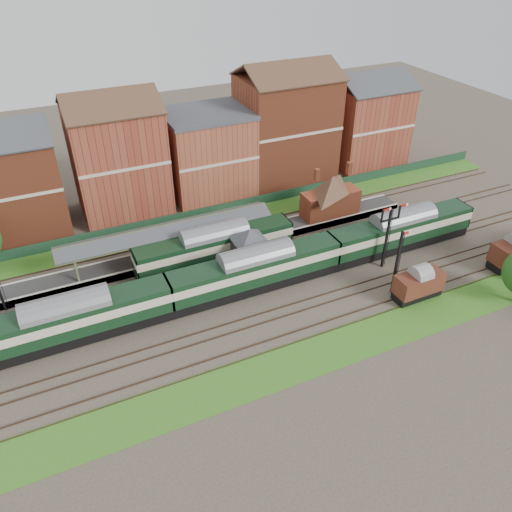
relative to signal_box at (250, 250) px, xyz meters
name	(u,v)px	position (x,y,z in m)	size (l,w,h in m)	color
ground	(285,280)	(3.00, -3.25, -3.19)	(160.00, 160.00, 0.00)	#473D33
grass_back	(233,218)	(3.00, 12.75, -3.16)	(90.00, 4.50, 0.06)	#2D6619
grass_front	(341,346)	(3.00, -15.25, -3.16)	(90.00, 5.00, 0.06)	#2D6619
fence	(227,207)	(3.00, 14.75, -2.44)	(90.00, 0.12, 1.50)	#193823
platform	(215,245)	(-2.00, 6.50, -2.69)	(55.00, 3.40, 1.00)	#2D2D2D
signal_box	(250,250)	(0.00, 0.00, 0.00)	(5.40, 5.40, 6.00)	#586A4B
brick_hut	(309,248)	(8.00, 0.00, -2.00)	(3.20, 2.64, 2.94)	maroon
station_building	(331,195)	(15.00, 6.50, 0.76)	(8.10, 8.10, 5.90)	#984326
canopy	(167,228)	(-8.00, 6.50, 1.39)	(26.00, 3.89, 4.08)	#4E5A38
semaphore_bracket	(388,234)	(15.04, -5.75, 1.44)	(3.60, 0.25, 8.18)	black
semaphore_siding	(397,262)	(13.02, -10.25, 0.96)	(1.23, 0.25, 8.00)	black
town_backdrop	(207,149)	(2.82, 21.75, 3.81)	(69.00, 10.00, 16.00)	#984326
dmu_train	(256,269)	(-0.76, -3.25, -0.50)	(60.41, 3.17, 4.64)	black
platform_railcar	(215,246)	(-3.18, 3.25, -0.57)	(19.55, 3.08, 4.50)	black
goods_van_a	(419,284)	(14.80, -12.25, -1.29)	(5.46, 2.37, 3.32)	black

